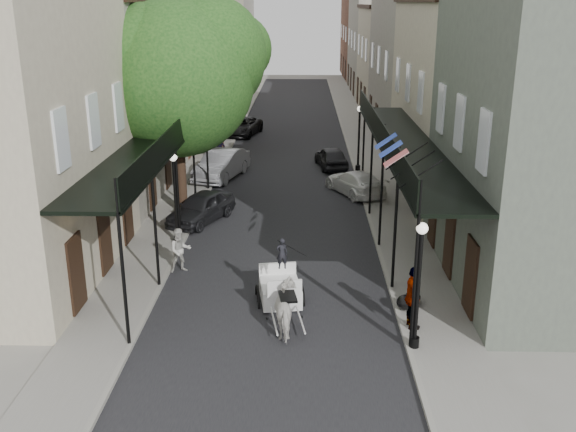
# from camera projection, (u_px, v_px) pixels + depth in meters

# --- Properties ---
(ground) EXTENTS (140.00, 140.00, 0.00)m
(ground) POSITION_uv_depth(u_px,v_px,m) (272.00, 316.00, 20.13)
(ground) COLOR gray
(ground) RESTS_ON ground
(road) EXTENTS (8.00, 90.00, 0.01)m
(road) POSITION_uv_depth(u_px,v_px,m) (288.00, 163.00, 39.09)
(road) COLOR black
(road) RESTS_ON ground
(sidewalk_left) EXTENTS (2.20, 90.00, 0.12)m
(sidewalk_left) POSITION_uv_depth(u_px,v_px,m) (206.00, 162.00, 39.19)
(sidewalk_left) COLOR gray
(sidewalk_left) RESTS_ON ground
(sidewalk_right) EXTENTS (2.20, 90.00, 0.12)m
(sidewalk_right) POSITION_uv_depth(u_px,v_px,m) (370.00, 163.00, 38.96)
(sidewalk_right) COLOR gray
(sidewalk_right) RESTS_ON ground
(building_row_left) EXTENTS (5.00, 80.00, 10.50)m
(building_row_left) POSITION_uv_depth(u_px,v_px,m) (174.00, 61.00, 47.10)
(building_row_left) COLOR #B9AF94
(building_row_left) RESTS_ON ground
(building_row_right) EXTENTS (5.00, 80.00, 10.50)m
(building_row_right) POSITION_uv_depth(u_px,v_px,m) (409.00, 61.00, 46.71)
(building_row_right) COLOR gray
(building_row_right) RESTS_ON ground
(gallery_left) EXTENTS (2.20, 18.05, 4.88)m
(gallery_left) POSITION_uv_depth(u_px,v_px,m) (160.00, 142.00, 25.57)
(gallery_left) COLOR black
(gallery_left) RESTS_ON sidewalk_left
(gallery_right) EXTENTS (2.20, 18.05, 4.88)m
(gallery_right) POSITION_uv_depth(u_px,v_px,m) (401.00, 143.00, 25.36)
(gallery_right) COLOR black
(gallery_right) RESTS_ON sidewalk_right
(tree_near) EXTENTS (7.31, 6.80, 9.63)m
(tree_near) POSITION_uv_depth(u_px,v_px,m) (186.00, 72.00, 27.82)
(tree_near) COLOR #382619
(tree_near) RESTS_ON sidewalk_left
(tree_far) EXTENTS (6.45, 6.00, 8.61)m
(tree_far) POSITION_uv_depth(u_px,v_px,m) (224.00, 59.00, 41.30)
(tree_far) COLOR #382619
(tree_far) RESTS_ON sidewalk_left
(lamppost_right_near) EXTENTS (0.32, 0.32, 3.71)m
(lamppost_right_near) POSITION_uv_depth(u_px,v_px,m) (418.00, 284.00, 17.49)
(lamppost_right_near) COLOR black
(lamppost_right_near) RESTS_ON sidewalk_right
(lamppost_left) EXTENTS (0.32, 0.32, 3.71)m
(lamppost_left) POSITION_uv_depth(u_px,v_px,m) (175.00, 197.00, 25.26)
(lamppost_left) COLOR black
(lamppost_left) RESTS_ON sidewalk_left
(lamppost_right_far) EXTENTS (0.32, 0.32, 3.71)m
(lamppost_right_far) POSITION_uv_depth(u_px,v_px,m) (359.00, 137.00, 36.45)
(lamppost_right_far) COLOR black
(lamppost_right_far) RESTS_ON sidewalk_right
(horse) EXTENTS (1.05, 1.84, 1.47)m
(horse) POSITION_uv_depth(u_px,v_px,m) (288.00, 309.00, 18.94)
(horse) COLOR silver
(horse) RESTS_ON ground
(carriage) EXTENTS (1.70, 2.33, 2.46)m
(carriage) POSITION_uv_depth(u_px,v_px,m) (279.00, 272.00, 21.02)
(carriage) COLOR black
(carriage) RESTS_ON ground
(pedestrian_walking) EXTENTS (0.98, 0.89, 1.65)m
(pedestrian_walking) POSITION_uv_depth(u_px,v_px,m) (180.00, 250.00, 23.19)
(pedestrian_walking) COLOR #B3B1A9
(pedestrian_walking) RESTS_ON ground
(pedestrian_sidewalk_left) EXTENTS (1.27, 1.25, 1.75)m
(pedestrian_sidewalk_left) POSITION_uv_depth(u_px,v_px,m) (219.00, 147.00, 38.82)
(pedestrian_sidewalk_left) COLOR gray
(pedestrian_sidewalk_left) RESTS_ON sidewalk_left
(pedestrian_sidewalk_right) EXTENTS (0.54, 1.17, 1.95)m
(pedestrian_sidewalk_right) POSITION_uv_depth(u_px,v_px,m) (413.00, 298.00, 18.88)
(pedestrian_sidewalk_right) COLOR gray
(pedestrian_sidewalk_right) RESTS_ON sidewalk_right
(car_left_near) EXTENTS (3.06, 4.25, 1.34)m
(car_left_near) POSITION_uv_depth(u_px,v_px,m) (201.00, 207.00, 28.53)
(car_left_near) COLOR black
(car_left_near) RESTS_ON ground
(car_left_mid) EXTENTS (2.87, 5.06, 1.58)m
(car_left_mid) POSITION_uv_depth(u_px,v_px,m) (221.00, 165.00, 35.55)
(car_left_mid) COLOR gray
(car_left_mid) RESTS_ON ground
(car_left_far) EXTENTS (3.10, 5.00, 1.29)m
(car_left_far) POSITION_uv_depth(u_px,v_px,m) (242.00, 127.00, 47.16)
(car_left_far) COLOR black
(car_left_far) RESTS_ON ground
(car_right_near) EXTENTS (3.32, 4.54, 1.22)m
(car_right_near) POSITION_uv_depth(u_px,v_px,m) (355.00, 183.00, 32.69)
(car_right_near) COLOR white
(car_right_near) RESTS_ON ground
(car_right_far) EXTENTS (2.10, 3.97, 1.28)m
(car_right_far) POSITION_uv_depth(u_px,v_px,m) (331.00, 157.00, 37.88)
(car_right_far) COLOR black
(car_right_far) RESTS_ON ground
(trash_bags) EXTENTS (0.84, 0.99, 0.49)m
(trash_bags) POSITION_uv_depth(u_px,v_px,m) (408.00, 300.00, 20.39)
(trash_bags) COLOR black
(trash_bags) RESTS_ON sidewalk_right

